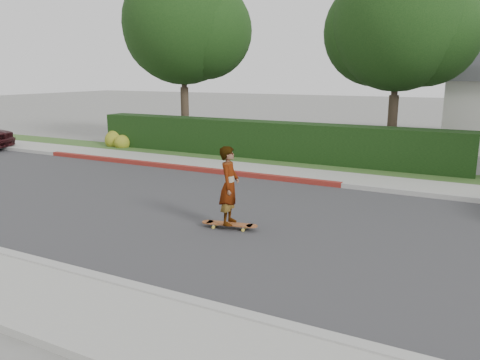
# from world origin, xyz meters

# --- Properties ---
(ground) EXTENTS (120.00, 120.00, 0.00)m
(ground) POSITION_xyz_m (0.00, 0.00, 0.00)
(ground) COLOR slate
(ground) RESTS_ON ground
(road) EXTENTS (60.00, 8.00, 0.01)m
(road) POSITION_xyz_m (0.00, 0.00, 0.01)
(road) COLOR #2D2D30
(road) RESTS_ON ground
(curb_near) EXTENTS (60.00, 0.20, 0.15)m
(curb_near) POSITION_xyz_m (0.00, -4.10, 0.07)
(curb_near) COLOR #9E9E99
(curb_near) RESTS_ON ground
(sidewalk_near) EXTENTS (60.00, 1.60, 0.12)m
(sidewalk_near) POSITION_xyz_m (0.00, -5.00, 0.06)
(sidewalk_near) COLOR gray
(sidewalk_near) RESTS_ON ground
(curb_far) EXTENTS (60.00, 0.20, 0.15)m
(curb_far) POSITION_xyz_m (0.00, 4.10, 0.07)
(curb_far) COLOR #9E9E99
(curb_far) RESTS_ON ground
(curb_red_section) EXTENTS (12.00, 0.21, 0.15)m
(curb_red_section) POSITION_xyz_m (-5.00, 4.10, 0.08)
(curb_red_section) COLOR maroon
(curb_red_section) RESTS_ON ground
(sidewalk_far) EXTENTS (60.00, 1.60, 0.12)m
(sidewalk_far) POSITION_xyz_m (0.00, 5.00, 0.06)
(sidewalk_far) COLOR gray
(sidewalk_far) RESTS_ON ground
(planting_strip) EXTENTS (60.00, 1.60, 0.10)m
(planting_strip) POSITION_xyz_m (0.00, 6.60, 0.05)
(planting_strip) COLOR #2D4C1E
(planting_strip) RESTS_ON ground
(hedge) EXTENTS (15.00, 1.00, 1.50)m
(hedge) POSITION_xyz_m (-3.00, 7.20, 0.75)
(hedge) COLOR black
(hedge) RESTS_ON ground
(flowering_shrub) EXTENTS (1.40, 1.00, 0.90)m
(flowering_shrub) POSITION_xyz_m (-10.01, 6.74, 0.33)
(flowering_shrub) COLOR #2D4C19
(flowering_shrub) RESTS_ON ground
(tree_left) EXTENTS (5.99, 5.21, 8.00)m
(tree_left) POSITION_xyz_m (-7.51, 8.69, 5.26)
(tree_left) COLOR #33261C
(tree_left) RESTS_ON ground
(tree_center) EXTENTS (5.66, 4.84, 7.44)m
(tree_center) POSITION_xyz_m (1.49, 9.19, 4.90)
(tree_center) COLOR #33261C
(tree_center) RESTS_ON ground
(skateboard) EXTENTS (1.28, 0.49, 0.12)m
(skateboard) POSITION_xyz_m (-0.16, -0.75, 0.11)
(skateboard) COLOR yellow
(skateboard) RESTS_ON ground
(skateboarder) EXTENTS (0.54, 0.70, 1.70)m
(skateboarder) POSITION_xyz_m (-0.16, -0.75, 0.98)
(skateboarder) COLOR white
(skateboarder) RESTS_ON skateboard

